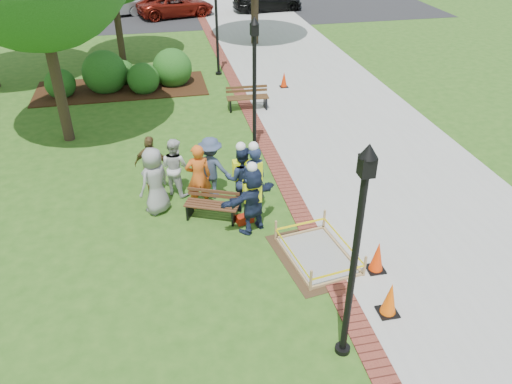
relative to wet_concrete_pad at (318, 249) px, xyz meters
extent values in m
plane|color=#285116|center=(-1.63, 0.30, -0.23)|extent=(100.00, 100.00, 0.00)
cube|color=#9E9E99|center=(3.37, 10.30, -0.22)|extent=(6.00, 60.00, 0.02)
cube|color=maroon|center=(0.12, 10.30, -0.22)|extent=(0.50, 60.00, 0.03)
cube|color=#381E0F|center=(-4.63, 12.30, -0.21)|extent=(7.00, 3.00, 0.05)
cube|color=black|center=(-1.63, 27.30, -0.23)|extent=(36.00, 12.00, 0.01)
cube|color=#47331E|center=(0.00, 0.00, -0.23)|extent=(2.04, 2.54, 0.01)
cube|color=gray|center=(0.00, 0.00, -0.21)|extent=(1.46, 1.96, 0.04)
cube|color=tan|center=(0.00, 0.00, -0.19)|extent=(1.60, 2.10, 0.08)
cube|color=tan|center=(0.00, 0.00, 0.04)|extent=(1.64, 2.14, 0.55)
cube|color=yellow|center=(0.00, 0.00, 0.07)|extent=(1.58, 2.08, 0.06)
cube|color=#5B301F|center=(-2.17, 2.04, 0.19)|extent=(1.42, 0.92, 0.04)
cube|color=#5B301F|center=(-2.08, 2.24, 0.40)|extent=(1.27, 0.58, 0.22)
cube|color=black|center=(-2.17, 2.04, -0.03)|extent=(1.32, 0.92, 0.40)
cube|color=#4C2B1A|center=(0.12, 9.01, 0.25)|extent=(1.59, 0.52, 0.04)
cube|color=#4C2B1A|center=(0.13, 9.26, 0.49)|extent=(1.58, 0.10, 0.25)
cube|color=black|center=(0.12, 9.01, 0.00)|extent=(1.45, 0.58, 0.46)
cube|color=black|center=(0.83, -1.99, -0.21)|extent=(0.40, 0.40, 0.05)
cone|color=#FF5E08|center=(0.83, -1.99, 0.19)|extent=(0.32, 0.32, 0.74)
cube|color=black|center=(1.12, -0.71, -0.21)|extent=(0.39, 0.39, 0.05)
cone|color=#F53907|center=(1.12, -0.71, 0.18)|extent=(0.31, 0.31, 0.72)
cube|color=black|center=(2.07, 11.07, -0.21)|extent=(0.34, 0.34, 0.04)
cone|color=red|center=(2.07, 11.07, 0.12)|extent=(0.27, 0.27, 0.62)
cube|color=#9C1F0C|center=(-1.38, 1.71, -0.13)|extent=(0.47, 0.34, 0.21)
cylinder|color=black|center=(-0.38, -2.70, 1.67)|extent=(0.12, 0.12, 3.80)
cube|color=black|center=(-0.38, -2.70, 3.67)|extent=(0.22, 0.22, 0.32)
cone|color=black|center=(-0.38, -2.70, 3.92)|extent=(0.28, 0.28, 0.22)
cylinder|color=black|center=(-0.38, -2.70, -0.18)|extent=(0.28, 0.28, 0.10)
cylinder|color=black|center=(-0.38, 5.30, 1.67)|extent=(0.12, 0.12, 3.80)
cube|color=black|center=(-0.38, 5.30, 3.67)|extent=(0.22, 0.22, 0.32)
cone|color=black|center=(-0.38, 5.30, 3.92)|extent=(0.28, 0.28, 0.22)
cylinder|color=black|center=(-0.38, 5.30, -0.18)|extent=(0.28, 0.28, 0.10)
cylinder|color=black|center=(-0.38, 13.30, 1.67)|extent=(0.12, 0.12, 3.80)
cylinder|color=black|center=(-0.38, 13.30, -0.18)|extent=(0.28, 0.28, 0.10)
cylinder|color=#3D2D1E|center=(-6.27, 7.69, 2.21)|extent=(0.35, 0.35, 4.89)
cylinder|color=#3D2D1E|center=(-4.64, 16.19, 1.86)|extent=(0.32, 0.32, 4.18)
sphere|color=#1C4A15|center=(-6.97, 11.92, -0.23)|extent=(1.21, 1.21, 1.21)
sphere|color=#1C4A15|center=(-5.22, 12.21, -0.23)|extent=(1.80, 1.80, 1.80)
sphere|color=#1C4A15|center=(-3.70, 11.71, -0.23)|extent=(1.31, 1.31, 1.31)
sphere|color=#1C4A15|center=(-2.46, 12.42, -0.23)|extent=(1.65, 1.65, 1.65)
sphere|color=#1C4A15|center=(-4.56, 12.97, -0.23)|extent=(1.09, 1.09, 1.09)
imported|color=gray|center=(-3.52, 2.70, 0.67)|extent=(0.68, 0.66, 1.81)
imported|color=#D95819|center=(-2.41, 2.65, 0.68)|extent=(0.61, 0.41, 1.83)
imported|color=silver|center=(-2.97, 3.49, 0.59)|extent=(0.62, 0.60, 1.65)
imported|color=brown|center=(-3.56, 3.65, 0.62)|extent=(0.63, 0.53, 1.70)
imported|color=#384562|center=(-2.02, 3.14, 0.64)|extent=(0.66, 0.58, 1.75)
imported|color=#182B3F|center=(-1.25, 1.37, 0.64)|extent=(0.66, 0.59, 1.75)
cube|color=#D0E313|center=(-1.25, 1.37, 0.89)|extent=(0.42, 0.26, 0.52)
sphere|color=white|center=(-1.25, 1.37, 1.54)|extent=(0.25, 0.25, 0.25)
imported|color=#1C304B|center=(-1.04, 2.27, 0.67)|extent=(0.65, 0.50, 1.82)
cube|color=#D0E313|center=(-1.04, 2.27, 0.93)|extent=(0.42, 0.26, 0.52)
sphere|color=white|center=(-1.04, 2.27, 1.61)|extent=(0.25, 0.25, 0.25)
imported|color=#152638|center=(-1.33, 2.42, 0.65)|extent=(0.61, 0.43, 1.77)
cube|color=#D0E313|center=(-1.33, 2.42, 0.90)|extent=(0.42, 0.26, 0.52)
sphere|color=white|center=(-1.33, 2.42, 1.56)|extent=(0.25, 0.25, 0.25)
imported|color=#29292B|center=(-9.03, 24.96, -0.23)|extent=(2.45, 4.66, 1.45)
imported|color=#939397|center=(-5.32, 26.09, -0.23)|extent=(2.99, 4.83, 1.46)
imported|color=maroon|center=(-1.40, 25.25, -0.23)|extent=(2.97, 4.85, 1.47)
imported|color=black|center=(4.74, 25.69, -0.23)|extent=(2.44, 4.73, 1.48)
camera|label=1|loc=(-3.23, -8.51, 7.12)|focal=35.00mm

